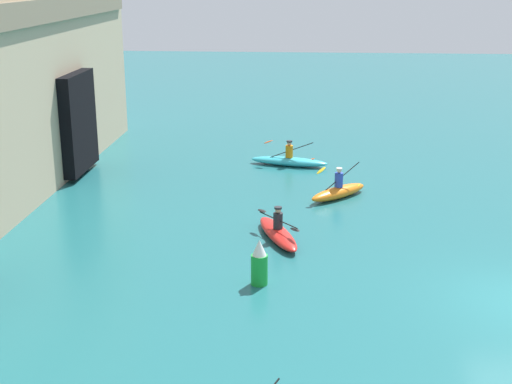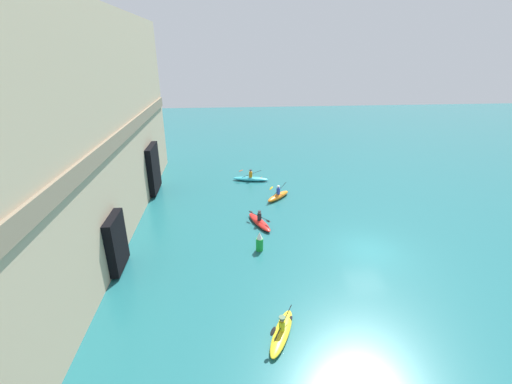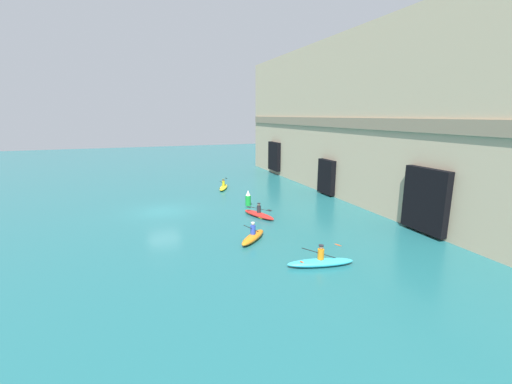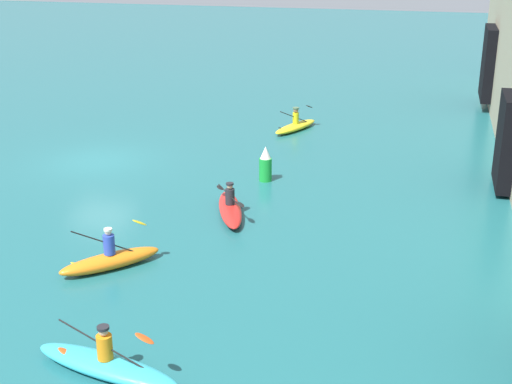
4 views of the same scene
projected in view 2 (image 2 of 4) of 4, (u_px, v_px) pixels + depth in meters
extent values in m
plane|color=#1E6066|center=(369.00, 250.00, 22.16)|extent=(120.00, 120.00, 0.00)
cube|color=tan|center=(42.00, 151.00, 17.29)|extent=(41.28, 5.16, 14.53)
cube|color=#7C6E59|center=(97.00, 156.00, 17.65)|extent=(40.46, 0.24, 0.88)
cube|color=black|center=(115.00, 243.00, 19.61)|extent=(2.43, 0.70, 3.27)
cube|color=black|center=(152.00, 168.00, 30.35)|extent=(3.34, 0.70, 4.12)
ellipsoid|color=yellow|center=(282.00, 333.00, 15.48)|extent=(3.02, 1.83, 0.33)
cylinder|color=gold|center=(282.00, 326.00, 15.32)|extent=(0.28, 0.28, 0.50)
sphere|color=#9E704C|center=(282.00, 319.00, 15.17)|extent=(0.24, 0.24, 0.24)
cylinder|color=#4C6B4C|center=(282.00, 318.00, 15.13)|extent=(0.30, 0.30, 0.06)
cylinder|color=black|center=(282.00, 325.00, 15.31)|extent=(1.60, 1.17, 0.90)
ellipsoid|color=black|center=(290.00, 320.00, 16.13)|extent=(0.45, 0.39, 0.22)
ellipsoid|color=black|center=(273.00, 331.00, 14.48)|extent=(0.45, 0.39, 0.22)
ellipsoid|color=red|center=(259.00, 222.00, 25.34)|extent=(3.27, 1.80, 0.37)
cylinder|color=#232328|center=(259.00, 217.00, 25.17)|extent=(0.31, 0.31, 0.52)
sphere|color=tan|center=(259.00, 212.00, 25.03)|extent=(0.20, 0.20, 0.20)
cylinder|color=#232328|center=(259.00, 211.00, 25.00)|extent=(0.25, 0.25, 0.06)
cylinder|color=black|center=(259.00, 216.00, 25.16)|extent=(1.75, 1.31, 0.12)
ellipsoid|color=black|center=(268.00, 221.00, 24.52)|extent=(0.46, 0.41, 0.07)
ellipsoid|color=black|center=(251.00, 212.00, 25.80)|extent=(0.46, 0.41, 0.07)
ellipsoid|color=#33B2C6|center=(251.00, 179.00, 33.78)|extent=(1.48, 3.59, 0.38)
cylinder|color=orange|center=(251.00, 174.00, 33.60)|extent=(0.33, 0.33, 0.55)
sphere|color=tan|center=(251.00, 171.00, 33.45)|extent=(0.21, 0.21, 0.21)
cylinder|color=#232328|center=(251.00, 170.00, 33.42)|extent=(0.26, 0.26, 0.06)
cylinder|color=black|center=(251.00, 174.00, 33.59)|extent=(0.23, 2.12, 0.87)
ellipsoid|color=#D84C19|center=(241.00, 171.00, 33.44)|extent=(0.22, 0.44, 0.21)
ellipsoid|color=#D84C19|center=(260.00, 178.00, 33.73)|extent=(0.22, 0.44, 0.21)
ellipsoid|color=orange|center=(278.00, 196.00, 29.71)|extent=(2.53, 2.47, 0.44)
cylinder|color=#2D47B7|center=(278.00, 191.00, 29.52)|extent=(0.32, 0.32, 0.56)
sphere|color=beige|center=(278.00, 187.00, 29.38)|extent=(0.18, 0.18, 0.18)
cylinder|color=silver|center=(278.00, 186.00, 29.35)|extent=(0.23, 0.23, 0.06)
cylinder|color=black|center=(278.00, 191.00, 29.51)|extent=(1.23, 1.59, 1.09)
ellipsoid|color=yellow|center=(271.00, 188.00, 28.78)|extent=(0.39, 0.44, 0.25)
ellipsoid|color=yellow|center=(285.00, 193.00, 30.24)|extent=(0.39, 0.44, 0.25)
cylinder|color=green|center=(260.00, 244.00, 21.97)|extent=(0.47, 0.47, 0.86)
cone|color=white|center=(260.00, 235.00, 21.72)|extent=(0.40, 0.40, 0.46)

